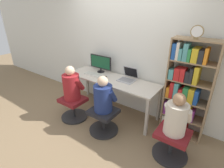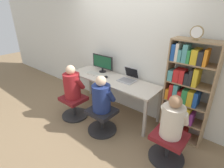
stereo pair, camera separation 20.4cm
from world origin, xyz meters
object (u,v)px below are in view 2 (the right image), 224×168
Objects in this scene: person_at_monitor at (72,84)px; desk_clock at (197,33)px; bookshelf at (184,94)px; laptop at (128,78)px; office_chair_left at (74,106)px; person_at_laptop at (102,96)px; person_near_shelf at (173,119)px; office_chair_side at (168,146)px; keyboard at (95,74)px; desktop_monitor at (102,63)px; office_chair_right at (102,119)px.

person_at_monitor is 3.43× the size of desk_clock.
desk_clock is at bearing -64.92° from bookshelf.
laptop is 1.50m from desk_clock.
office_chair_left is at bearing -157.05° from bookshelf.
person_at_monitor is 0.76m from person_at_laptop.
laptop is 0.53× the size of person_near_shelf.
laptop is at bearing 152.07° from office_chair_side.
keyboard is 2.26× the size of desk_clock.
desktop_monitor is 1.05× the size of office_chair_right.
laptop is at bearing 87.83° from person_at_laptop.
laptop is 0.52× the size of person_at_laptop.
bookshelf is at bearing 115.08° from desk_clock.
person_at_laptop is (0.76, 0.03, 0.48)m from office_chair_left.
desktop_monitor is 2.15m from office_chair_side.
desk_clock is 0.37× the size of office_chair_side.
office_chair_side is 0.48m from person_near_shelf.
office_chair_left is at bearing -177.65° from person_at_laptop.
keyboard is 2.03m from office_chair_side.
person_near_shelf is at bearing -27.74° from laptop.
laptop is 0.63× the size of office_chair_side.
laptop reaches higher than keyboard.
keyboard is 0.26× the size of bookshelf.
desktop_monitor is 0.31m from keyboard.
person_at_laptop is at bearing -173.51° from office_chair_side.
person_at_laptop is 1.73m from desk_clock.
office_chair_left is 0.83× the size of person_at_laptop.
desktop_monitor reaches higher than office_chair_left.
desktop_monitor is at bearing 86.01° from person_at_monitor.
office_chair_right is 1.00× the size of office_chair_side.
keyboard is at bearing 84.84° from person_at_monitor.
office_chair_right is (-0.03, -0.77, -0.58)m from laptop.
office_chair_right is 1.21m from office_chair_side.
keyboard is at bearing -175.95° from desk_clock.
office_chair_side is at bearing -19.13° from desktop_monitor.
person_near_shelf is at bearing -12.53° from keyboard.
person_near_shelf is (1.91, -0.66, -0.26)m from desktop_monitor.
desktop_monitor is 0.87× the size of person_at_laptop.
office_chair_right is at bearing -173.28° from office_chair_side.
office_chair_right is 1.30m from person_near_shelf.
desk_clock is (1.15, 0.70, 1.57)m from office_chair_right.
office_chair_left and office_chair_right have the same top height.
person_at_laptop is at bearing -92.17° from laptop.
office_chair_right is 1.48m from bookshelf.
office_chair_side is at bearing 4.74° from person_at_monitor.
person_near_shelf is (1.20, 0.14, -0.00)m from person_at_laptop.
desk_clock is at bearing 4.05° from keyboard.
desktop_monitor is 2.87× the size of desk_clock.
person_at_monitor is at bearing -135.17° from laptop.
bookshelf is (1.89, 0.79, 0.09)m from person_at_monitor.
person_at_monitor reaches higher than laptop.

